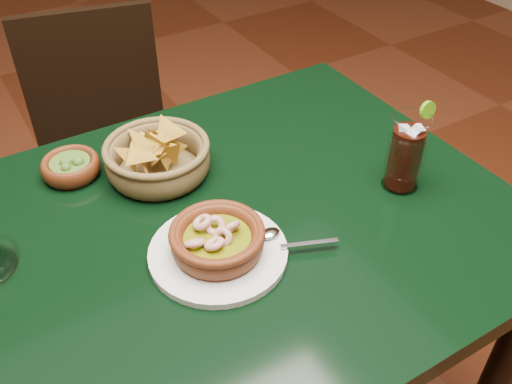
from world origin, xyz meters
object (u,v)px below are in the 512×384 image
dining_chair (108,154)px  chip_basket (157,158)px  cola_drink (406,153)px  shrimp_plate (218,243)px  dining_table (184,280)px

dining_chair → chip_basket: (-0.03, -0.51, 0.32)m
dining_chair → cola_drink: 0.92m
shrimp_plate → cola_drink: size_ratio=1.73×
shrimp_plate → dining_chair: bearing=87.0°
chip_basket → cola_drink: bearing=-35.8°
chip_basket → shrimp_plate: bearing=-91.6°
dining_table → chip_basket: chip_basket is taller
dining_table → chip_basket: (0.05, 0.19, 0.14)m
chip_basket → dining_chair: bearing=86.4°
shrimp_plate → chip_basket: (0.01, 0.25, 0.01)m
dining_table → shrimp_plate: 0.15m
shrimp_plate → chip_basket: 0.25m
dining_chair → chip_basket: chip_basket is taller
dining_chair → cola_drink: cola_drink is taller
shrimp_plate → cola_drink: bearing=-2.2°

